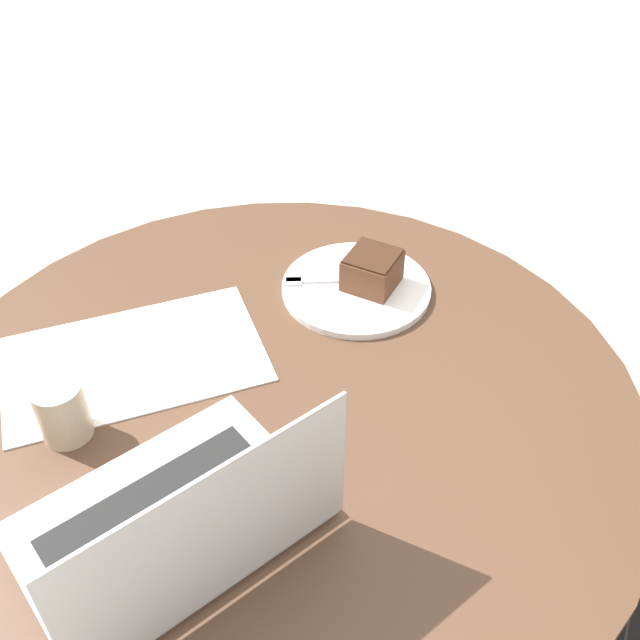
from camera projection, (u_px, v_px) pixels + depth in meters
The scene contains 7 objects.
dining_table at pixel (282, 475), 1.20m from camera, with size 1.05×1.05×0.78m.
paper_document at pixel (134, 359), 1.14m from camera, with size 0.39×0.25×0.00m.
plate at pixel (356, 288), 1.26m from camera, with size 0.25×0.25×0.01m.
cake_slice at pixel (372, 270), 1.24m from camera, with size 0.12×0.12×0.06m.
fork at pixel (325, 280), 1.26m from camera, with size 0.17×0.07×0.00m.
coffee_glass at pixel (62, 411), 1.00m from camera, with size 0.07×0.07×0.09m.
laptop at pixel (177, 524), 0.87m from camera, with size 0.41×0.35×0.22m.
Camera 1 is at (-0.18, -0.73, 1.57)m, focal length 42.00 mm.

